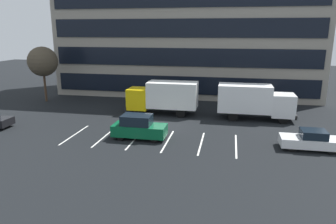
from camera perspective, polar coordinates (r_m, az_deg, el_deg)
ground_plane at (r=30.11m, az=-1.33°, el=-2.76°), size 120.00×120.00×0.00m
office_building at (r=46.44m, az=3.61°, el=16.85°), size 35.64×11.39×21.60m
lot_markings at (r=26.75m, az=-3.02°, el=-5.04°), size 14.14×5.40×0.01m
box_truck_yellow at (r=34.32m, az=-0.79°, el=2.89°), size 7.72×2.55×3.58m
box_truck_white at (r=33.43m, az=15.28°, el=2.06°), size 7.72×2.56×3.58m
sedan_white at (r=26.79m, az=24.31°, el=-4.67°), size 4.38×1.83×1.57m
suv_forest at (r=26.90m, az=-5.30°, el=-2.75°), size 4.54×1.92×2.05m
bare_tree at (r=43.19m, az=-21.68°, el=8.44°), size 3.72×3.72×6.97m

